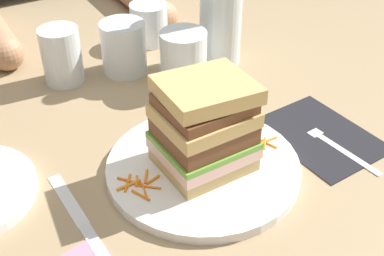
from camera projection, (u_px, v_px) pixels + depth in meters
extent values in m
plane|color=#9E8460|center=(186.00, 162.00, 0.71)|extent=(3.00, 3.00, 0.00)
cylinder|color=white|center=(203.00, 167.00, 0.69)|extent=(0.26, 0.26, 0.01)
cube|color=tan|center=(203.00, 158.00, 0.68)|extent=(0.12, 0.10, 0.02)
cube|color=beige|center=(204.00, 147.00, 0.67)|extent=(0.12, 0.11, 0.02)
cube|color=#6BA83D|center=(204.00, 140.00, 0.67)|extent=(0.12, 0.11, 0.01)
cube|color=brown|center=(204.00, 130.00, 0.66)|extent=(0.11, 0.10, 0.03)
cube|color=tan|center=(204.00, 115.00, 0.64)|extent=(0.12, 0.10, 0.02)
cube|color=brown|center=(204.00, 103.00, 0.63)|extent=(0.11, 0.10, 0.01)
cube|color=tan|center=(206.00, 89.00, 0.63)|extent=(0.12, 0.11, 0.03)
cylinder|color=orange|center=(153.00, 180.00, 0.66)|extent=(0.02, 0.01, 0.00)
cylinder|color=orange|center=(129.00, 181.00, 0.66)|extent=(0.02, 0.03, 0.00)
cylinder|color=orange|center=(129.00, 185.00, 0.65)|extent=(0.03, 0.01, 0.00)
cylinder|color=orange|center=(136.00, 181.00, 0.66)|extent=(0.01, 0.02, 0.00)
cylinder|color=orange|center=(146.00, 176.00, 0.67)|extent=(0.02, 0.02, 0.00)
cylinder|color=orange|center=(128.00, 183.00, 0.66)|extent=(0.02, 0.03, 0.00)
cylinder|color=orange|center=(145.00, 191.00, 0.64)|extent=(0.01, 0.03, 0.00)
cylinder|color=orange|center=(149.00, 187.00, 0.65)|extent=(0.03, 0.02, 0.00)
cylinder|color=orange|center=(141.00, 195.00, 0.64)|extent=(0.01, 0.03, 0.00)
cylinder|color=orange|center=(250.00, 134.00, 0.74)|extent=(0.02, 0.02, 0.00)
cylinder|color=orange|center=(247.00, 143.00, 0.72)|extent=(0.02, 0.02, 0.00)
cylinder|color=orange|center=(250.00, 150.00, 0.71)|extent=(0.02, 0.02, 0.00)
cylinder|color=orange|center=(268.00, 144.00, 0.72)|extent=(0.01, 0.03, 0.00)
cylinder|color=orange|center=(268.00, 141.00, 0.73)|extent=(0.03, 0.00, 0.00)
cylinder|color=orange|center=(265.00, 143.00, 0.72)|extent=(0.02, 0.02, 0.00)
cylinder|color=orange|center=(252.00, 143.00, 0.72)|extent=(0.01, 0.03, 0.00)
cylinder|color=orange|center=(244.00, 135.00, 0.74)|extent=(0.02, 0.00, 0.00)
cube|color=black|center=(319.00, 135.00, 0.76)|extent=(0.15, 0.18, 0.00)
cube|color=silver|center=(349.00, 152.00, 0.72)|extent=(0.02, 0.11, 0.00)
cube|color=silver|center=(316.00, 131.00, 0.76)|extent=(0.02, 0.02, 0.00)
cylinder|color=silver|center=(306.00, 120.00, 0.79)|extent=(0.01, 0.04, 0.00)
cylinder|color=silver|center=(303.00, 122.00, 0.78)|extent=(0.01, 0.04, 0.00)
cylinder|color=silver|center=(301.00, 123.00, 0.78)|extent=(0.01, 0.04, 0.00)
cylinder|color=silver|center=(298.00, 124.00, 0.78)|extent=(0.01, 0.04, 0.00)
cube|color=silver|center=(100.00, 251.00, 0.58)|extent=(0.02, 0.10, 0.00)
cube|color=silver|center=(68.00, 199.00, 0.65)|extent=(0.02, 0.11, 0.00)
cylinder|color=white|center=(183.00, 59.00, 0.86)|extent=(0.08, 0.08, 0.09)
cylinder|color=orange|center=(184.00, 63.00, 0.86)|extent=(0.07, 0.07, 0.08)
cylinder|color=silver|center=(221.00, 7.00, 0.89)|extent=(0.07, 0.07, 0.21)
cylinder|color=silver|center=(124.00, 48.00, 0.89)|extent=(0.08, 0.08, 0.09)
cylinder|color=silver|center=(62.00, 56.00, 0.86)|extent=(0.07, 0.07, 0.10)
cylinder|color=silver|center=(149.00, 24.00, 0.99)|extent=(0.07, 0.07, 0.08)
sphere|color=tan|center=(6.00, 53.00, 0.91)|extent=(0.06, 0.06, 0.06)
sphere|color=tan|center=(163.00, 16.00, 1.04)|extent=(0.06, 0.06, 0.06)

